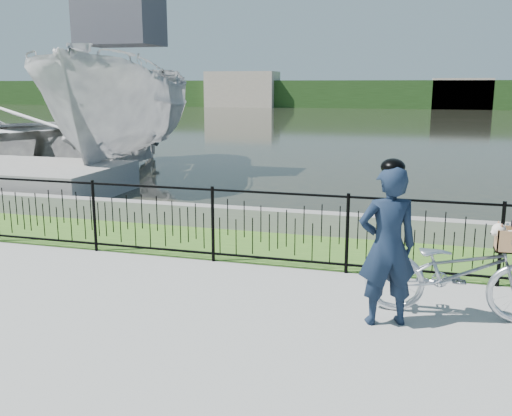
% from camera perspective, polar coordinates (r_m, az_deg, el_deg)
% --- Properties ---
extents(ground, '(120.00, 120.00, 0.00)m').
position_cam_1_polar(ground, '(6.96, -1.02, -9.85)').
color(ground, gray).
rests_on(ground, ground).
extents(grass_strip, '(60.00, 2.00, 0.01)m').
position_cam_1_polar(grass_strip, '(9.34, 3.63, -4.01)').
color(grass_strip, '#416D22').
rests_on(grass_strip, ground).
extents(water, '(120.00, 120.00, 0.00)m').
position_cam_1_polar(water, '(39.30, 13.23, 8.16)').
color(water, black).
rests_on(water, ground).
extents(quay_wall, '(60.00, 0.30, 0.40)m').
position_cam_1_polar(quay_wall, '(10.24, 4.84, -1.44)').
color(quay_wall, gray).
rests_on(quay_wall, ground).
extents(fence, '(14.00, 0.06, 1.15)m').
position_cam_1_polar(fence, '(8.25, 2.20, -2.09)').
color(fence, black).
rests_on(fence, ground).
extents(far_treeline, '(120.00, 6.00, 3.00)m').
position_cam_1_polar(far_treeline, '(66.20, 14.52, 10.96)').
color(far_treeline, '#24451A').
rests_on(far_treeline, ground).
extents(far_building_left, '(8.00, 4.00, 4.00)m').
position_cam_1_polar(far_building_left, '(67.18, -1.37, 11.78)').
color(far_building_left, '#B6A592').
rests_on(far_building_left, ground).
extents(far_building_right, '(6.00, 3.00, 3.20)m').
position_cam_1_polar(far_building_right, '(64.81, 19.88, 10.69)').
color(far_building_right, '#B6A592').
rests_on(far_building_right, ground).
extents(bicycle_rig, '(2.04, 0.71, 1.16)m').
position_cam_1_polar(bicycle_rig, '(6.91, 19.45, -5.96)').
color(bicycle_rig, silver).
rests_on(bicycle_rig, ground).
extents(cyclist, '(0.76, 0.62, 1.85)m').
position_cam_1_polar(cyclist, '(6.39, 13.01, -3.57)').
color(cyclist, black).
rests_on(cyclist, ground).
extents(boat_near, '(5.36, 9.58, 5.29)m').
position_cam_1_polar(boat_near, '(17.41, -13.04, 9.56)').
color(boat_near, '#B4B3B3').
rests_on(boat_near, water).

